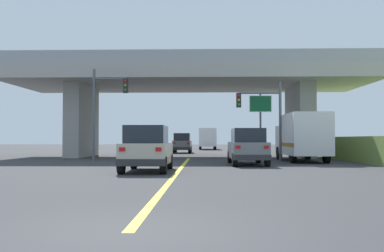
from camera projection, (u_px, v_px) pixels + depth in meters
ground at (190, 157)px, 35.38m from camera, size 160.00×160.00×0.00m
overpass_bridge at (190, 88)px, 35.54m from camera, size 28.17×10.28×7.69m
lane_divider_stripe at (178, 171)px, 19.61m from camera, size 0.20×25.83×0.01m
suv_lead at (147, 149)px, 19.48m from camera, size 1.99×4.40×2.02m
suv_crossing at (247, 147)px, 24.51m from camera, size 2.00×4.84×2.02m
box_truck at (302, 137)px, 28.18m from camera, size 2.33×7.00×3.01m
sedan_oncoming at (182, 143)px, 45.06m from camera, size 1.86×4.59×2.02m
traffic_signal_nearside at (265, 111)px, 29.22m from camera, size 3.01×0.36×5.25m
traffic_signal_farside at (105, 103)px, 29.24m from camera, size 2.37×0.36×6.10m
highway_sign at (260, 111)px, 32.05m from camera, size 1.61×0.17×4.77m
semi_truck_distant at (208, 138)px, 60.75m from camera, size 2.33×6.98×2.87m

